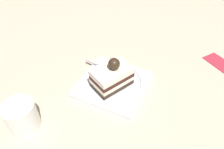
% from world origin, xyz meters
% --- Properties ---
extents(ground_plane, '(2.40, 2.40, 0.00)m').
position_xyz_m(ground_plane, '(0.00, 0.00, 0.00)').
color(ground_plane, '#C6B39A').
extents(dessert_plate, '(0.19, 0.19, 0.02)m').
position_xyz_m(dessert_plate, '(0.00, -0.01, 0.01)').
color(dessert_plate, white).
rests_on(dessert_plate, ground_plane).
extents(cake_slice, '(0.13, 0.11, 0.09)m').
position_xyz_m(cake_slice, '(0.01, -0.01, 0.05)').
color(cake_slice, '#302216').
rests_on(cake_slice, dessert_plate).
extents(fork, '(0.02, 0.10, 0.00)m').
position_xyz_m(fork, '(-0.05, -0.08, 0.02)').
color(fork, silver).
rests_on(fork, dessert_plate).
extents(drink_glass_near, '(0.08, 0.08, 0.08)m').
position_xyz_m(drink_glass_near, '(0.21, -0.16, 0.04)').
color(drink_glass_near, white).
rests_on(drink_glass_near, ground_plane).
extents(folded_napkin, '(0.11, 0.12, 0.00)m').
position_xyz_m(folded_napkin, '(-0.24, 0.28, 0.00)').
color(folded_napkin, '#AC293B').
rests_on(folded_napkin, ground_plane).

